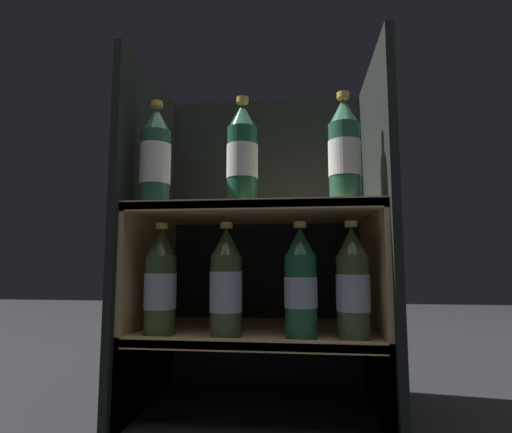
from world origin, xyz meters
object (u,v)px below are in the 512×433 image
at_px(bottle_upper_front_0, 155,159).
at_px(bottle_lower_front_2, 301,285).
at_px(bottle_lower_front_1, 226,285).
at_px(bottle_lower_front_0, 160,284).
at_px(bottle_upper_front_1, 242,155).
at_px(bottle_lower_front_3, 353,285).
at_px(bottle_upper_front_2, 344,152).

height_order(bottle_upper_front_0, bottle_lower_front_2, bottle_upper_front_0).
bearing_deg(bottle_lower_front_1, bottle_lower_front_0, -180.00).
bearing_deg(bottle_upper_front_1, bottle_lower_front_2, 0.00).
height_order(bottle_upper_front_0, bottle_upper_front_1, same).
bearing_deg(bottle_lower_front_2, bottle_lower_front_1, 180.00).
bearing_deg(bottle_lower_front_2, bottle_lower_front_3, -0.00).
distance_m(bottle_upper_front_0, bottle_lower_front_3, 0.57).
bearing_deg(bottle_lower_front_0, bottle_upper_front_2, 0.00).
xyz_separation_m(bottle_lower_front_0, bottle_lower_front_1, (0.16, 0.00, -0.00)).
xyz_separation_m(bottle_upper_front_0, bottle_upper_front_1, (0.22, -0.00, 0.00)).
bearing_deg(bottle_lower_front_0, bottle_upper_front_0, 180.00).
bearing_deg(bottle_lower_front_1, bottle_upper_front_1, -0.00).
bearing_deg(bottle_lower_front_3, bottle_lower_front_2, 180.00).
bearing_deg(bottle_lower_front_3, bottle_upper_front_0, 180.00).
distance_m(bottle_lower_front_2, bottle_lower_front_3, 0.12).
relative_size(bottle_upper_front_2, bottle_lower_front_0, 1.00).
bearing_deg(bottle_upper_front_1, bottle_lower_front_0, 180.00).
bearing_deg(bottle_upper_front_0, bottle_upper_front_1, -0.00).
bearing_deg(bottle_lower_front_3, bottle_lower_front_0, 180.00).
height_order(bottle_upper_front_1, bottle_lower_front_2, bottle_upper_front_1).
bearing_deg(bottle_upper_front_1, bottle_lower_front_3, 0.00).
relative_size(bottle_lower_front_1, bottle_lower_front_2, 1.00).
bearing_deg(bottle_upper_front_2, bottle_upper_front_0, 180.00).
distance_m(bottle_upper_front_1, bottle_lower_front_0, 0.37).
distance_m(bottle_upper_front_2, bottle_lower_front_3, 0.31).
distance_m(bottle_upper_front_0, bottle_lower_front_0, 0.31).
distance_m(bottle_upper_front_2, bottle_lower_front_1, 0.42).
height_order(bottle_upper_front_2, bottle_lower_front_0, bottle_upper_front_2).
height_order(bottle_upper_front_2, bottle_lower_front_3, bottle_upper_front_2).
height_order(bottle_lower_front_0, bottle_lower_front_1, same).
bearing_deg(bottle_lower_front_1, bottle_lower_front_2, -0.00).
distance_m(bottle_upper_front_1, bottle_lower_front_1, 0.31).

